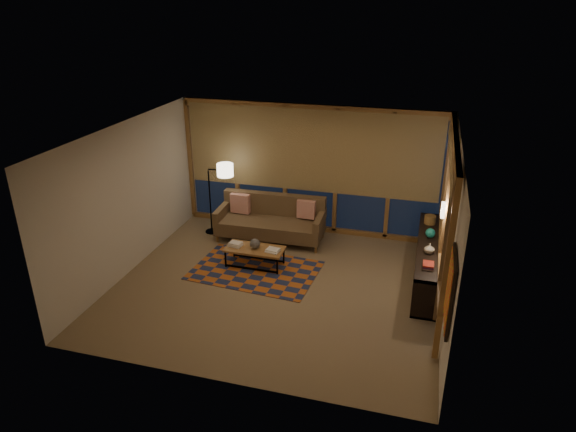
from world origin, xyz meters
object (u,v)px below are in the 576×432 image
(bookshelf, at_px, (427,260))
(coffee_table, at_px, (255,257))
(sofa, at_px, (270,220))
(floor_lamp, at_px, (210,198))

(bookshelf, bearing_deg, coffee_table, -172.43)
(coffee_table, bearing_deg, bookshelf, 7.88)
(sofa, distance_m, bookshelf, 3.23)
(sofa, height_order, floor_lamp, floor_lamp)
(sofa, bearing_deg, bookshelf, -14.60)
(sofa, relative_size, bookshelf, 0.79)
(floor_lamp, xyz_separation_m, bookshelf, (4.47, -0.75, -0.43))
(floor_lamp, bearing_deg, sofa, -10.20)
(sofa, distance_m, floor_lamp, 1.36)
(coffee_table, height_order, floor_lamp, floor_lamp)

